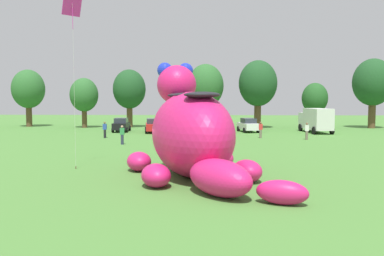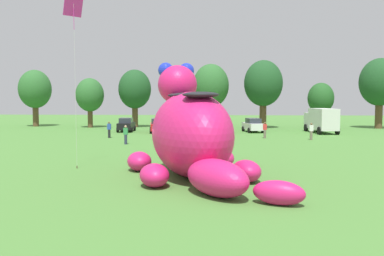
# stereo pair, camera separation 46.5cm
# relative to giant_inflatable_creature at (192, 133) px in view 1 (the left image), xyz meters

# --- Properties ---
(ground_plane) EXTENTS (160.00, 160.00, 0.00)m
(ground_plane) POSITION_rel_giant_inflatable_creature_xyz_m (-1.11, 0.45, -2.30)
(ground_plane) COLOR #4C8438
(giant_inflatable_creature) EXTENTS (8.85, 11.19, 6.28)m
(giant_inflatable_creature) POSITION_rel_giant_inflatable_creature_xyz_m (0.00, 0.00, 0.00)
(giant_inflatable_creature) COLOR #E01E6B
(giant_inflatable_creature) RESTS_ON ground
(car_black) EXTENTS (2.13, 4.19, 1.72)m
(car_black) POSITION_rel_giant_inflatable_creature_xyz_m (-10.02, 28.23, -1.44)
(car_black) COLOR black
(car_black) RESTS_ON ground
(car_red) EXTENTS (2.45, 4.33, 1.72)m
(car_red) POSITION_rel_giant_inflatable_creature_xyz_m (-5.86, 26.89, -1.44)
(car_red) COLOR red
(car_red) RESTS_ON ground
(car_blue) EXTENTS (2.32, 4.28, 1.72)m
(car_blue) POSITION_rel_giant_inflatable_creature_xyz_m (-2.09, 27.63, -1.44)
(car_blue) COLOR #2347B7
(car_blue) RESTS_ON ground
(car_orange) EXTENTS (2.26, 4.25, 1.72)m
(car_orange) POSITION_rel_giant_inflatable_creature_xyz_m (1.83, 27.80, -1.44)
(car_orange) COLOR orange
(car_orange) RESTS_ON ground
(car_white) EXTENTS (2.58, 4.37, 1.72)m
(car_white) POSITION_rel_giant_inflatable_creature_xyz_m (5.75, 28.44, -1.44)
(car_white) COLOR white
(car_white) RESTS_ON ground
(box_truck) EXTENTS (2.93, 6.58, 2.95)m
(box_truck) POSITION_rel_giant_inflatable_creature_xyz_m (13.82, 27.75, -0.70)
(box_truck) COLOR silver
(box_truck) RESTS_ON ground
(tree_far_left) EXTENTS (4.73, 4.73, 8.40)m
(tree_far_left) POSITION_rel_giant_inflatable_creature_xyz_m (-25.69, 36.82, 3.19)
(tree_far_left) COLOR brown
(tree_far_left) RESTS_ON ground
(tree_left) EXTENTS (3.97, 3.97, 7.05)m
(tree_left) POSITION_rel_giant_inflatable_creature_xyz_m (-16.82, 35.01, 2.32)
(tree_left) COLOR brown
(tree_left) RESTS_ON ground
(tree_mid_left) EXTENTS (4.68, 4.68, 8.31)m
(tree_mid_left) POSITION_rel_giant_inflatable_creature_xyz_m (-10.55, 36.11, 3.14)
(tree_mid_left) COLOR brown
(tree_mid_left) RESTS_ON ground
(tree_centre_left) EXTENTS (5.07, 5.07, 8.99)m
(tree_centre_left) POSITION_rel_giant_inflatable_creature_xyz_m (0.43, 35.49, 3.58)
(tree_centre_left) COLOR brown
(tree_centre_left) RESTS_ON ground
(tree_centre) EXTENTS (5.33, 5.33, 9.47)m
(tree_centre) POSITION_rel_giant_inflatable_creature_xyz_m (7.73, 35.30, 3.89)
(tree_centre) COLOR brown
(tree_centre) RESTS_ON ground
(tree_centre_right) EXTENTS (3.57, 3.57, 6.33)m
(tree_centre_right) POSITION_rel_giant_inflatable_creature_xyz_m (15.70, 35.56, 1.85)
(tree_centre_right) COLOR brown
(tree_centre_right) RESTS_ON ground
(tree_mid_right) EXTENTS (5.46, 5.46, 9.69)m
(tree_mid_right) POSITION_rel_giant_inflatable_creature_xyz_m (23.67, 35.72, 4.04)
(tree_mid_right) COLOR brown
(tree_mid_right) RESTS_ON ground
(spectator_near_inflatable) EXTENTS (0.38, 0.26, 1.71)m
(spectator_near_inflatable) POSITION_rel_giant_inflatable_creature_xyz_m (-6.87, 14.36, -1.45)
(spectator_near_inflatable) COLOR #2D334C
(spectator_near_inflatable) RESTS_ON ground
(spectator_mid_field) EXTENTS (0.38, 0.26, 1.71)m
(spectator_mid_field) POSITION_rel_giant_inflatable_creature_xyz_m (-9.97, 20.15, -1.45)
(spectator_mid_field) COLOR black
(spectator_mid_field) RESTS_ON ground
(spectator_by_cars) EXTENTS (0.38, 0.26, 1.71)m
(spectator_by_cars) POSITION_rel_giant_inflatable_creature_xyz_m (10.71, 19.28, -1.45)
(spectator_by_cars) COLOR #726656
(spectator_by_cars) RESTS_ON ground
(spectator_wandering) EXTENTS (0.38, 0.26, 1.71)m
(spectator_wandering) POSITION_rel_giant_inflatable_creature_xyz_m (6.31, 20.77, -1.45)
(spectator_wandering) COLOR #726656
(spectator_wandering) RESTS_ON ground
(tethered_flying_kite) EXTENTS (1.13, 1.13, 10.26)m
(tethered_flying_kite) POSITION_rel_giant_inflatable_creature_xyz_m (-6.85, 1.83, 7.07)
(tethered_flying_kite) COLOR brown
(tethered_flying_kite) RESTS_ON ground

